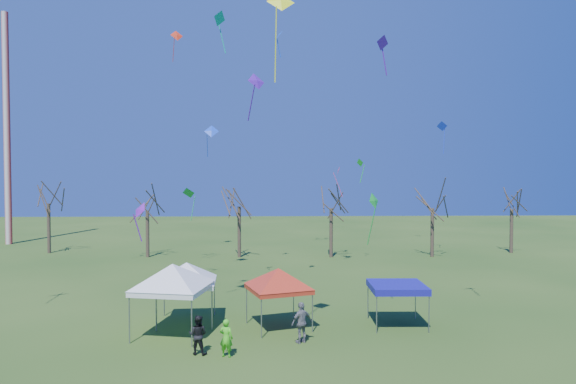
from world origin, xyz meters
name	(u,v)px	position (x,y,z in m)	size (l,w,h in m)	color
ground	(258,346)	(0.00, 0.00, 0.00)	(140.00, 140.00, 0.00)	#274C18
radio_mast	(7,129)	(-28.00, 34.00, 12.50)	(0.70, 0.70, 25.00)	silver
tree_0	(48,186)	(-20.85, 27.38, 6.49)	(3.83, 3.83, 8.44)	#3D2D21
tree_1	(147,194)	(-10.77, 24.65, 5.79)	(3.42, 3.42, 7.54)	#3D2D21
tree_2	(239,189)	(-2.37, 24.38, 6.29)	(3.71, 3.71, 8.18)	#3D2D21
tree_3	(331,191)	(6.03, 24.04, 6.08)	(3.59, 3.59, 7.91)	#3D2D21
tree_4	(433,191)	(15.36, 24.00, 6.06)	(3.58, 3.58, 7.89)	#3D2D21
tree_5	(512,194)	(23.72, 26.07, 5.73)	(3.39, 3.39, 7.46)	#3D2D21
tent_white_west	(172,269)	(-4.06, 1.65, 3.15)	(4.35, 4.35, 3.91)	gray
tent_white_mid	(187,266)	(-3.74, 3.71, 2.88)	(4.04, 4.04, 3.57)	gray
tent_red	(279,272)	(0.94, 2.65, 2.76)	(3.68, 3.68, 3.42)	gray
tent_blue	(397,287)	(6.89, 2.80, 1.94)	(2.74, 2.74, 2.11)	gray
person_grey	(302,323)	(1.96, 0.32, 0.92)	(1.08, 0.45, 1.85)	slate
person_dark	(198,335)	(-2.51, -0.99, 0.82)	(0.80, 0.62, 1.65)	black
person_green	(226,338)	(-1.28, -1.34, 0.79)	(0.58, 0.38, 1.59)	#48D622
kite_5	(280,3)	(0.97, -1.93, 14.39)	(1.23, 0.92, 3.66)	#EDFF1A
kite_27	(256,82)	(-0.13, 2.48, 12.06)	(1.09, 0.98, 2.36)	#5319AF
kite_22	(338,171)	(6.57, 23.25, 7.84)	(0.88, 0.89, 2.81)	#D52F72
kite_19	(360,163)	(8.15, 20.91, 8.53)	(0.73, 0.81, 2.11)	green
kite_24	(219,19)	(-2.54, 8.84, 16.95)	(0.93, 1.05, 2.56)	#0BAC8B
kite_12	(442,127)	(16.35, 24.52, 11.98)	(1.07, 0.89, 3.04)	#1430DB
kite_18	(279,36)	(1.09, 9.68, 16.21)	(0.58, 0.74, 1.67)	blue
kite_11	(211,131)	(-3.93, 16.41, 10.83)	(1.15, 0.74, 2.43)	blue
kite_13	(189,193)	(-6.61, 22.38, 5.96)	(1.37, 1.14, 2.93)	#16943C
kite_17	(374,202)	(6.80, 8.25, 5.94)	(0.95, 1.00, 3.18)	green
kite_2	(177,36)	(-7.76, 23.42, 19.81)	(1.31, 1.07, 2.83)	red
kite_9	(382,44)	(5.70, 1.14, 13.59)	(0.77, 0.63, 1.86)	#4A17A2
kite_1	(139,211)	(-5.35, 0.78, 5.96)	(0.92, 0.94, 1.84)	purple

